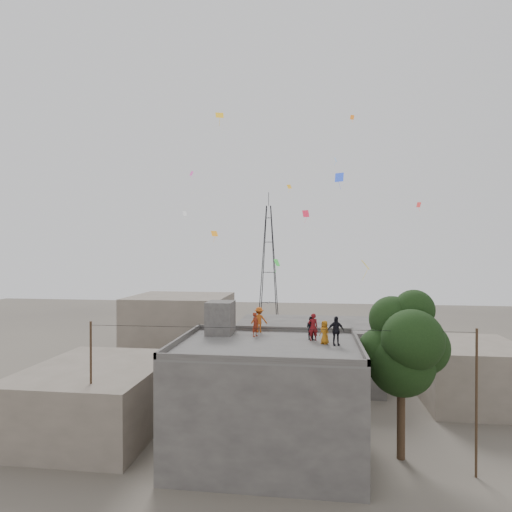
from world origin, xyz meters
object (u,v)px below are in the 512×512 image
Objects in this scene: tree at (404,346)px; person_red_adult at (313,327)px; stair_head_box at (220,318)px; person_dark_adult at (336,331)px; transmission_tower at (269,266)px.

tree reaches higher than person_red_adult.
person_red_adult is at bearing -12.68° from stair_head_box.
stair_head_box is 1.27× the size of person_dark_adult.
person_red_adult is at bearing 171.55° from tree.
transmission_tower reaches higher than person_dark_adult.
person_dark_adult is at bearing 123.77° from person_red_adult.
stair_head_box is 1.28× the size of person_red_adult.
tree is at bearing -3.66° from person_dark_adult.
person_red_adult is 1.65m from person_dark_adult.
person_dark_adult reaches higher than person_red_adult.
stair_head_box is at bearing -88.77° from transmission_tower.
stair_head_box is 0.22× the size of tree.
stair_head_box is 5.83m from person_red_adult.
person_red_adult is at bearing 128.29° from person_dark_adult.
stair_head_box is 0.10× the size of transmission_tower.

